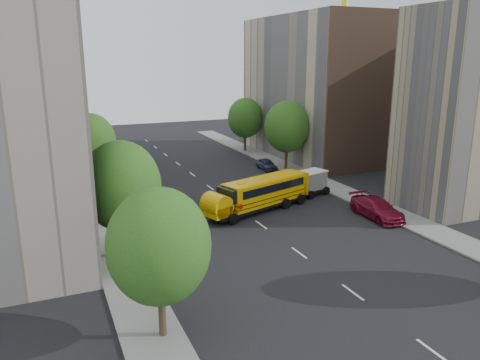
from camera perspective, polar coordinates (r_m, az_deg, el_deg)
ground at (r=39.17m, az=1.30°, el=-4.56°), size 120.00×120.00×0.00m
sidewalk_left at (r=40.88m, az=-16.61°, el=-4.27°), size 3.00×80.00×0.12m
sidewalk_right at (r=48.79m, az=11.20°, el=-0.84°), size 3.00×80.00×0.12m
lane_markings at (r=48.02m, az=-3.66°, el=-0.90°), size 0.15×64.00×0.01m
building_left_redbrick at (r=61.98m, az=-25.76°, el=7.35°), size 10.00×15.00×13.00m
building_right_near at (r=44.53m, az=25.78°, el=7.57°), size 10.00×7.00×17.00m
building_right_far at (r=63.28m, az=8.81°, el=11.03°), size 10.00×22.00×18.00m
building_right_sidewall at (r=54.28m, az=15.04°, el=10.10°), size 10.10×0.30×18.00m
street_tree_0 at (r=21.74m, az=-9.85°, el=-7.99°), size 4.80×4.80×7.41m
street_tree_1 at (r=30.97m, az=-14.28°, el=-0.69°), size 5.12×5.12×7.90m
street_tree_2 at (r=48.48m, az=-17.77°, el=4.42°), size 4.99×4.99×7.71m
street_tree_4 at (r=55.00m, az=5.73°, el=6.47°), size 5.25×5.25×8.10m
street_tree_5 at (r=65.70m, az=0.63°, el=7.57°), size 4.86×4.86×7.51m
school_bus at (r=40.32m, az=2.14°, el=-1.61°), size 10.32×5.37×2.86m
safari_truck at (r=44.85m, az=7.62°, el=-0.50°), size 5.78×3.33×2.34m
parked_car_0 at (r=31.35m, az=-9.34°, el=-8.27°), size 2.20×4.82×1.60m
parked_car_1 at (r=42.27m, az=-14.36°, el=-2.58°), size 1.55×4.21×1.38m
parked_car_2 at (r=57.93m, az=-16.20°, el=2.03°), size 2.97×5.68×1.53m
parked_car_3 at (r=40.46m, az=16.34°, el=-3.33°), size 2.48×5.64×1.61m
parked_car_4 at (r=55.41m, az=3.27°, el=1.92°), size 1.66×3.84×1.29m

